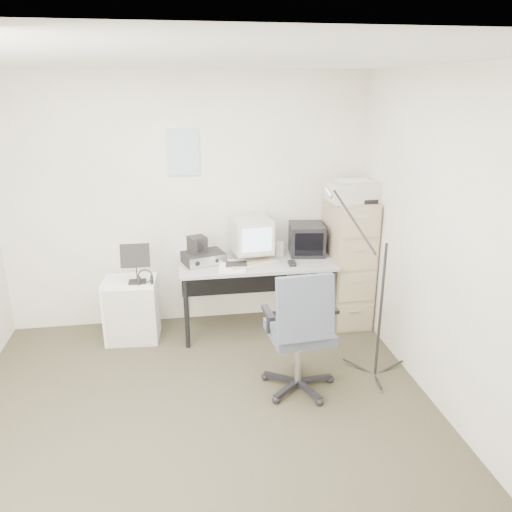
{
  "coord_description": "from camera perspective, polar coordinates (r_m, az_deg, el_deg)",
  "views": [
    {
      "loc": [
        -0.1,
        -3.09,
        2.36
      ],
      "look_at": [
        0.55,
        0.95,
        0.95
      ],
      "focal_mm": 35.0,
      "sensor_mm": 36.0,
      "label": 1
    }
  ],
  "objects": [
    {
      "name": "mic_stand",
      "position": [
        4.18,
        14.25,
        -3.92
      ],
      "size": [
        0.03,
        0.03,
        1.55
      ],
      "primitive_type": "cylinder",
      "rotation": [
        0.0,
        0.0,
        1.8
      ],
      "color": "black",
      "rests_on": "floor"
    },
    {
      "name": "crt_tv",
      "position": [
        5.06,
        5.81,
        1.94
      ],
      "size": [
        0.38,
        0.4,
        0.31
      ],
      "primitive_type": "cube",
      "rotation": [
        0.0,
        0.0,
        -0.13
      ],
      "color": "black",
      "rests_on": "desk"
    },
    {
      "name": "wall_calendar",
      "position": [
        4.92,
        -8.31,
        11.68
      ],
      "size": [
        0.3,
        0.02,
        0.44
      ],
      "primitive_type": "cube",
      "color": "white",
      "rests_on": "wall_back"
    },
    {
      "name": "office_chair",
      "position": [
        3.99,
        4.97,
        -8.36
      ],
      "size": [
        0.66,
        0.66,
        1.06
      ],
      "primitive_type": "cube",
      "rotation": [
        0.0,
        0.0,
        0.08
      ],
      "color": "#474C58",
      "rests_on": "floor"
    },
    {
      "name": "pc_tower",
      "position": [
        5.22,
        6.03,
        -5.16
      ],
      "size": [
        0.38,
        0.55,
        0.47
      ],
      "primitive_type": "cube",
      "rotation": [
        0.0,
        0.0,
        0.36
      ],
      "color": "beige",
      "rests_on": "floor"
    },
    {
      "name": "wall_front",
      "position": [
        1.71,
        -3.78,
        -21.56
      ],
      "size": [
        3.6,
        0.02,
        2.5
      ],
      "primitive_type": "cube",
      "color": "white",
      "rests_on": "ground"
    },
    {
      "name": "music_stand",
      "position": [
        4.72,
        -13.57,
        -0.76
      ],
      "size": [
        0.29,
        0.2,
        0.39
      ],
      "primitive_type": "cube",
      "rotation": [
        0.0,
        0.0,
        0.23
      ],
      "color": "black",
      "rests_on": "side_cart"
    },
    {
      "name": "wall_back",
      "position": [
        5.02,
        -7.81,
        6.04
      ],
      "size": [
        3.6,
        0.02,
        2.5
      ],
      "primitive_type": "cube",
      "color": "white",
      "rests_on": "ground"
    },
    {
      "name": "wall_right",
      "position": [
        3.8,
        21.4,
        0.66
      ],
      "size": [
        0.02,
        3.6,
        2.5
      ],
      "primitive_type": "cube",
      "color": "white",
      "rests_on": "ground"
    },
    {
      "name": "radio_speaker",
      "position": [
        4.79,
        -6.73,
        1.31
      ],
      "size": [
        0.2,
        0.19,
        0.16
      ],
      "primitive_type": "cube",
      "rotation": [
        0.0,
        0.0,
        0.36
      ],
      "color": "black",
      "rests_on": "radio_receiver"
    },
    {
      "name": "mouse",
      "position": [
        4.77,
        4.13,
        -0.83
      ],
      "size": [
        0.07,
        0.11,
        0.03
      ],
      "primitive_type": "cube",
      "rotation": [
        0.0,
        0.0,
        -0.04
      ],
      "color": "black",
      "rests_on": "desk"
    },
    {
      "name": "desk_speaker",
      "position": [
        5.01,
        2.77,
        0.8
      ],
      "size": [
        0.09,
        0.09,
        0.14
      ],
      "primitive_type": "cube",
      "rotation": [
        0.0,
        0.0,
        -0.28
      ],
      "color": "beige",
      "rests_on": "desk"
    },
    {
      "name": "ceiling",
      "position": [
        3.1,
        -7.8,
        21.44
      ],
      "size": [
        3.6,
        3.6,
        0.01
      ],
      "primitive_type": "cube",
      "color": "white",
      "rests_on": "ground"
    },
    {
      "name": "radio_receiver",
      "position": [
        4.82,
        -6.04,
        -0.18
      ],
      "size": [
        0.44,
        0.36,
        0.11
      ],
      "primitive_type": "cube",
      "rotation": [
        0.0,
        0.0,
        0.29
      ],
      "color": "black",
      "rests_on": "desk"
    },
    {
      "name": "crt_monitor",
      "position": [
        4.88,
        -0.54,
        1.97
      ],
      "size": [
        0.41,
        0.42,
        0.4
      ],
      "primitive_type": "cube",
      "rotation": [
        0.0,
        0.0,
        0.11
      ],
      "color": "beige",
      "rests_on": "desk"
    },
    {
      "name": "papers",
      "position": [
        4.71,
        -2.73,
        -1.15
      ],
      "size": [
        0.28,
        0.36,
        0.02
      ],
      "primitive_type": "cube",
      "rotation": [
        0.0,
        0.0,
        -0.12
      ],
      "color": "white",
      "rests_on": "desk"
    },
    {
      "name": "desk",
      "position": [
        5.02,
        -0.01,
        -4.45
      ],
      "size": [
        1.5,
        0.7,
        0.73
      ],
      "primitive_type": "cube",
      "color": "#A2A29D",
      "rests_on": "floor"
    },
    {
      "name": "side_cart",
      "position": [
        4.99,
        -14.01,
        -5.93
      ],
      "size": [
        0.52,
        0.43,
        0.61
      ],
      "primitive_type": "cube",
      "rotation": [
        0.0,
        0.0,
        -0.07
      ],
      "color": "white",
      "rests_on": "floor"
    },
    {
      "name": "filing_cabinet",
      "position": [
        5.16,
        10.4,
        -0.67
      ],
      "size": [
        0.4,
        0.6,
        1.3
      ],
      "primitive_type": "cube",
      "color": "tan",
      "rests_on": "floor"
    },
    {
      "name": "printer",
      "position": [
        4.91,
        11.18,
        7.28
      ],
      "size": [
        0.51,
        0.36,
        0.19
      ],
      "primitive_type": "cube",
      "rotation": [
        0.0,
        0.0,
        0.07
      ],
      "color": "beige",
      "rests_on": "filing_cabinet"
    },
    {
      "name": "keyboard",
      "position": [
        4.74,
        -0.47,
        -0.95
      ],
      "size": [
        0.52,
        0.36,
        0.03
      ],
      "primitive_type": "cube",
      "rotation": [
        0.0,
        0.0,
        0.42
      ],
      "color": "beige",
      "rests_on": "desk"
    },
    {
      "name": "floor",
      "position": [
        3.89,
        -6.09,
        -18.51
      ],
      "size": [
        3.6,
        3.6,
        0.01
      ],
      "primitive_type": "cube",
      "color": "#3B3826",
      "rests_on": "ground"
    },
    {
      "name": "headphones",
      "position": [
        4.72,
        -12.53,
        -2.59
      ],
      "size": [
        0.15,
        0.15,
        0.03
      ],
      "primitive_type": "torus",
      "rotation": [
        0.0,
        0.0,
        0.0
      ],
      "color": "black",
      "rests_on": "side_cart"
    }
  ]
}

